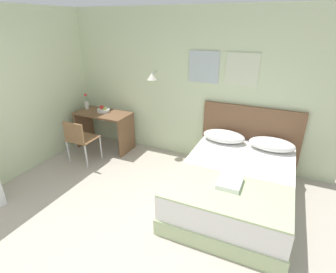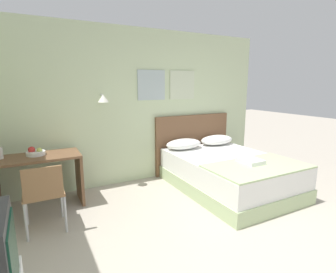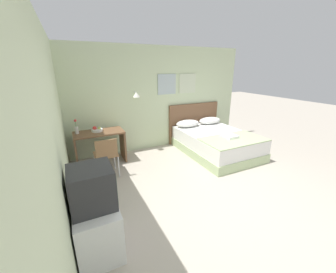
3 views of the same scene
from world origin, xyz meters
The scene contains 11 objects.
wall_back centered at (0.01, 3.01, 1.33)m, with size 5.25×0.31×2.65m.
bed centered at (1.23, 1.87, 0.27)m, with size 1.51×2.10×0.55m.
headboard centered at (1.23, 2.95, 0.56)m, with size 1.63×0.06×1.13m.
pillow_left centered at (0.85, 2.67, 0.65)m, with size 0.69×0.39×0.18m.
pillow_right centered at (1.60, 2.67, 0.65)m, with size 0.69×0.39×0.18m.
throw_blanket centered at (1.23, 1.26, 0.56)m, with size 1.46×0.84×0.02m.
folded_towel_near_foot centered at (1.23, 1.40, 0.61)m, with size 0.28×0.34×0.06m.
desk centered at (-1.54, 2.58, 0.52)m, with size 1.08×0.57×0.75m.
desk_chair centered at (-1.53, 1.85, 0.51)m, with size 0.45×0.45×0.83m.
fruit_bowl centered at (-1.57, 2.63, 0.79)m, with size 0.24×0.24×0.12m.
flower_vase centered at (-1.98, 2.64, 0.87)m, with size 0.08×0.08×0.32m.
Camera 1 is at (1.65, -1.35, 2.40)m, focal length 28.00 mm.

